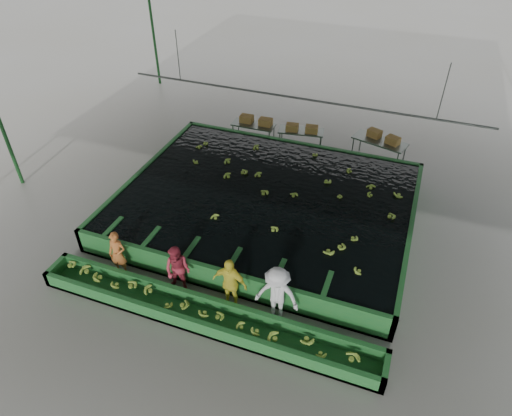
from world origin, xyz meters
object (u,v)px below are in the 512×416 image
at_px(packing_table_left, 253,133).
at_px(box_stack_mid, 302,131).
at_px(sorting_trough, 203,315).
at_px(packing_table_mid, 301,139).
at_px(worker_c, 230,283).
at_px(worker_a, 118,254).
at_px(box_stack_right, 383,140).
at_px(worker_d, 277,295).
at_px(worker_b, 178,270).
at_px(flotation_tank, 266,204).
at_px(box_stack_left, 256,124).
at_px(packing_table_right, 378,151).

bearing_deg(packing_table_left, box_stack_mid, 1.94).
relative_size(sorting_trough, packing_table_mid, 5.15).
xyz_separation_m(sorting_trough, worker_c, (0.46, 0.80, 0.63)).
relative_size(worker_a, box_stack_mid, 1.14).
height_order(packing_table_left, packing_table_mid, packing_table_mid).
bearing_deg(box_stack_right, box_stack_mid, -175.84).
relative_size(worker_d, packing_table_left, 0.99).
relative_size(worker_b, worker_d, 0.87).
relative_size(worker_c, box_stack_right, 1.25).
relative_size(flotation_tank, sorting_trough, 1.00).
bearing_deg(worker_d, worker_b, 177.52).
distance_m(worker_c, packing_table_mid, 9.30).
xyz_separation_m(worker_c, box_stack_left, (-2.69, 9.20, -0.01)).
bearing_deg(sorting_trough, box_stack_left, 102.55).
xyz_separation_m(box_stack_mid, box_stack_right, (3.39, 0.25, 0.11)).
height_order(worker_b, box_stack_right, worker_b).
height_order(flotation_tank, box_stack_right, box_stack_right).
xyz_separation_m(worker_a, worker_d, (5.04, 0.00, 0.16)).
distance_m(worker_c, box_stack_left, 9.58).
relative_size(packing_table_mid, box_stack_mid, 1.43).
relative_size(packing_table_left, packing_table_mid, 0.98).
relative_size(packing_table_left, box_stack_mid, 1.39).
height_order(sorting_trough, worker_c, worker_c).
xyz_separation_m(packing_table_left, box_stack_right, (5.58, 0.32, 0.57)).
relative_size(worker_d, packing_table_mid, 0.96).
relative_size(packing_table_right, box_stack_mid, 1.61).
bearing_deg(sorting_trough, box_stack_mid, 90.70).
bearing_deg(flotation_tank, worker_b, -105.10).
height_order(worker_a, box_stack_left, worker_a).
height_order(flotation_tank, worker_b, worker_b).
distance_m(worker_a, worker_c, 3.67).
bearing_deg(worker_c, packing_table_left, 108.59).
distance_m(packing_table_mid, box_stack_mid, 0.45).
bearing_deg(worker_d, worker_c, 177.52).
relative_size(sorting_trough, worker_a, 6.46).
distance_m(packing_table_mid, box_stack_right, 3.49).
bearing_deg(packing_table_mid, flotation_tank, -88.05).
relative_size(packing_table_mid, box_stack_right, 1.39).
relative_size(packing_table_left, box_stack_left, 1.30).
height_order(worker_c, worker_d, worker_d).
bearing_deg(box_stack_right, sorting_trough, -107.71).
height_order(packing_table_mid, box_stack_left, box_stack_left).
xyz_separation_m(worker_b, box_stack_right, (4.43, 9.43, 0.18)).
relative_size(worker_c, worker_d, 0.94).
distance_m(worker_b, box_stack_left, 9.26).
xyz_separation_m(flotation_tank, packing_table_right, (3.16, 5.06, 0.05)).
bearing_deg(box_stack_right, worker_b, -115.15).
relative_size(flotation_tank, worker_a, 6.46).
relative_size(worker_b, worker_c, 0.93).
relative_size(worker_c, packing_table_right, 0.80).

